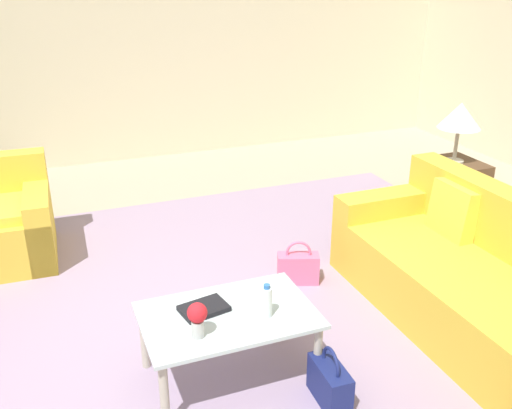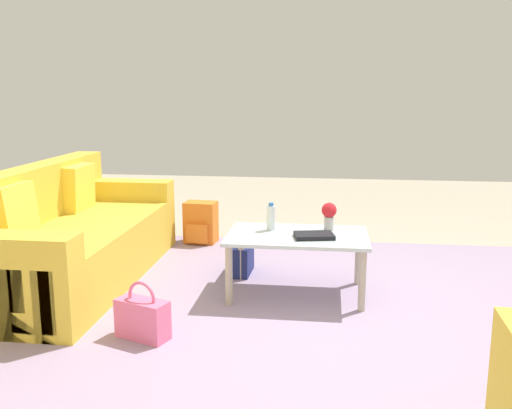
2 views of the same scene
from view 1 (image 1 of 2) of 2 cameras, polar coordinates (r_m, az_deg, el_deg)
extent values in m
plane|color=#A89E89|center=(3.93, -10.81, -13.54)|extent=(12.00, 12.00, 0.00)
cube|color=beige|center=(7.27, -18.25, 15.65)|extent=(10.24, 0.12, 3.10)
cube|color=#9984A3|center=(4.20, -3.20, -10.44)|extent=(5.20, 4.40, 0.01)
cube|color=gold|center=(4.17, 20.71, -8.74)|extent=(0.93, 2.26, 0.45)
cube|color=gold|center=(4.82, 13.10, -2.28)|extent=(0.93, 0.24, 0.63)
cube|color=yellow|center=(4.45, 19.08, -0.66)|extent=(0.16, 0.40, 0.41)
cube|color=gold|center=(5.21, -24.25, -2.98)|extent=(0.89, 0.89, 0.44)
cube|color=gold|center=(5.15, -20.76, -1.73)|extent=(0.23, 0.86, 0.60)
cube|color=silver|center=(3.36, -2.82, -11.01)|extent=(1.00, 0.65, 0.02)
cylinder|color=#ADA899|center=(3.62, -11.12, -12.98)|extent=(0.05, 0.05, 0.42)
cylinder|color=#ADA899|center=(3.83, 2.39, -10.35)|extent=(0.05, 0.05, 0.42)
cylinder|color=#ADA899|center=(3.19, -9.14, -18.40)|extent=(0.05, 0.05, 0.42)
cylinder|color=#ADA899|center=(3.43, 6.16, -14.92)|extent=(0.05, 0.05, 0.42)
cylinder|color=silver|center=(3.28, 1.07, -9.74)|extent=(0.06, 0.06, 0.18)
cylinder|color=#2D6BBC|center=(3.23, 1.08, -8.20)|extent=(0.04, 0.04, 0.02)
cube|color=black|center=(3.38, -5.23, -10.31)|extent=(0.30, 0.23, 0.03)
cylinder|color=#B2B7BC|center=(3.15, -5.83, -12.24)|extent=(0.07, 0.07, 0.10)
sphere|color=red|center=(3.10, -5.90, -10.72)|extent=(0.11, 0.11, 0.11)
cube|color=#513823|center=(5.90, 18.81, 1.41)|extent=(0.53, 0.53, 0.57)
cylinder|color=#ADA899|center=(5.80, 19.17, 4.12)|extent=(0.18, 0.18, 0.02)
cylinder|color=#ADA899|center=(5.75, 19.39, 5.72)|extent=(0.04, 0.04, 0.31)
cone|color=white|center=(5.69, 19.75, 8.38)|extent=(0.40, 0.40, 0.24)
cube|color=pink|center=(4.49, 4.23, -6.41)|extent=(0.35, 0.24, 0.24)
torus|color=pink|center=(4.42, 4.28, -4.82)|extent=(0.19, 0.09, 0.20)
cube|color=navy|center=(3.40, 7.37, -17.38)|extent=(0.15, 0.32, 0.24)
torus|color=navy|center=(3.31, 7.50, -15.52)|extent=(0.03, 0.20, 0.20)
camera|label=2|loc=(6.68, -16.02, 14.63)|focal=40.00mm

